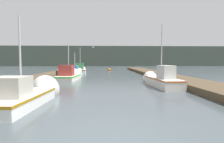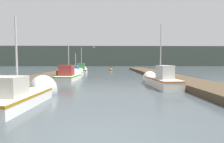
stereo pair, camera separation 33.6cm
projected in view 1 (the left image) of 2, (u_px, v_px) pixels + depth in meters
name	position (u px, v px, depth m)	size (l,w,h in m)	color
dock_left	(49.00, 76.00, 19.66)	(2.90, 40.00, 0.41)	#4C3D2B
dock_right	(162.00, 76.00, 20.18)	(2.90, 40.00, 0.41)	#4C3D2B
distant_shore_ridge	(105.00, 57.00, 70.34)	(120.00, 16.00, 7.25)	#424C42
fishing_boat_0	(27.00, 95.00, 7.94)	(2.00, 4.84, 4.39)	silver
fishing_boat_1	(161.00, 80.00, 13.27)	(1.67, 5.20, 4.94)	silver
fishing_boat_2	(69.00, 76.00, 17.59)	(1.98, 4.53, 4.33)	silver
fishing_boat_3	(75.00, 73.00, 22.29)	(1.37, 5.96, 3.31)	silver
fishing_boat_4	(80.00, 70.00, 27.46)	(1.97, 4.86, 4.46)	silver
mooring_piling_0	(80.00, 67.00, 33.13)	(0.34, 0.34, 1.30)	#473523
mooring_piling_1	(57.00, 75.00, 18.06)	(0.35, 0.35, 0.97)	#473523
channel_buoy	(109.00, 70.00, 34.50)	(0.61, 0.61, 1.11)	#BF6513
seagull_lead	(93.00, 47.00, 22.97)	(0.31, 0.56, 0.12)	white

